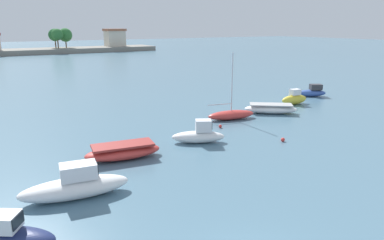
{
  "coord_description": "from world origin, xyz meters",
  "views": [
    {
      "loc": [
        -7.27,
        -7.55,
        8.39
      ],
      "look_at": [
        8.0,
        17.54,
        0.52
      ],
      "focal_mm": 33.27,
      "sensor_mm": 36.0,
      "label": 1
    }
  ],
  "objects_px": {
    "mooring_buoy_1": "(283,140)",
    "moored_boat_4": "(231,115)",
    "mooring_buoy_0": "(220,126)",
    "moored_boat_3": "(199,135)",
    "moored_boat_2": "(123,152)",
    "moored_boat_5": "(271,109)",
    "moored_boat_1": "(76,186)",
    "moored_boat_6": "(294,99)",
    "moored_boat_0": "(7,237)",
    "moored_boat_7": "(312,92)"
  },
  "relations": [
    {
      "from": "moored_boat_7",
      "to": "mooring_buoy_0",
      "type": "bearing_deg",
      "value": -133.54
    },
    {
      "from": "moored_boat_5",
      "to": "mooring_buoy_1",
      "type": "height_order",
      "value": "moored_boat_5"
    },
    {
      "from": "moored_boat_2",
      "to": "moored_boat_5",
      "type": "relative_size",
      "value": 1.0
    },
    {
      "from": "moored_boat_0",
      "to": "moored_boat_6",
      "type": "distance_m",
      "value": 31.72
    },
    {
      "from": "mooring_buoy_1",
      "to": "mooring_buoy_0",
      "type": "bearing_deg",
      "value": 108.72
    },
    {
      "from": "moored_boat_7",
      "to": "mooring_buoy_1",
      "type": "bearing_deg",
      "value": -116.07
    },
    {
      "from": "moored_boat_2",
      "to": "moored_boat_6",
      "type": "height_order",
      "value": "moored_boat_6"
    },
    {
      "from": "moored_boat_0",
      "to": "moored_boat_6",
      "type": "bearing_deg",
      "value": 57.3
    },
    {
      "from": "moored_boat_2",
      "to": "moored_boat_4",
      "type": "xyz_separation_m",
      "value": [
        12.04,
        4.29,
        -0.03
      ]
    },
    {
      "from": "moored_boat_6",
      "to": "mooring_buoy_0",
      "type": "height_order",
      "value": "moored_boat_6"
    },
    {
      "from": "mooring_buoy_1",
      "to": "moored_boat_6",
      "type": "bearing_deg",
      "value": 39.78
    },
    {
      "from": "moored_boat_0",
      "to": "moored_boat_4",
      "type": "bearing_deg",
      "value": 63.76
    },
    {
      "from": "moored_boat_0",
      "to": "moored_boat_2",
      "type": "distance_m",
      "value": 10.02
    },
    {
      "from": "moored_boat_1",
      "to": "moored_boat_7",
      "type": "distance_m",
      "value": 33.11
    },
    {
      "from": "moored_boat_0",
      "to": "moored_boat_3",
      "type": "height_order",
      "value": "moored_boat_3"
    },
    {
      "from": "mooring_buoy_0",
      "to": "mooring_buoy_1",
      "type": "bearing_deg",
      "value": -71.28
    },
    {
      "from": "moored_boat_4",
      "to": "mooring_buoy_0",
      "type": "relative_size",
      "value": 21.67
    },
    {
      "from": "mooring_buoy_0",
      "to": "mooring_buoy_1",
      "type": "distance_m",
      "value": 5.69
    },
    {
      "from": "moored_boat_1",
      "to": "moored_boat_7",
      "type": "xyz_separation_m",
      "value": [
        30.97,
        11.71,
        -0.07
      ]
    },
    {
      "from": "moored_boat_3",
      "to": "moored_boat_5",
      "type": "bearing_deg",
      "value": 48.01
    },
    {
      "from": "moored_boat_1",
      "to": "mooring_buoy_1",
      "type": "relative_size",
      "value": 18.52
    },
    {
      "from": "moored_boat_4",
      "to": "moored_boat_6",
      "type": "bearing_deg",
      "value": 20.52
    },
    {
      "from": "moored_boat_4",
      "to": "moored_boat_2",
      "type": "bearing_deg",
      "value": -148.67
    },
    {
      "from": "moored_boat_3",
      "to": "moored_boat_7",
      "type": "height_order",
      "value": "moored_boat_3"
    },
    {
      "from": "mooring_buoy_1",
      "to": "moored_boat_3",
      "type": "bearing_deg",
      "value": 150.59
    },
    {
      "from": "mooring_buoy_0",
      "to": "mooring_buoy_1",
      "type": "relative_size",
      "value": 0.94
    },
    {
      "from": "moored_boat_3",
      "to": "mooring_buoy_1",
      "type": "distance_m",
      "value": 6.24
    },
    {
      "from": "moored_boat_3",
      "to": "mooring_buoy_0",
      "type": "xyz_separation_m",
      "value": [
        3.6,
        2.33,
        -0.44
      ]
    },
    {
      "from": "moored_boat_1",
      "to": "moored_boat_0",
      "type": "bearing_deg",
      "value": -129.61
    },
    {
      "from": "moored_boat_3",
      "to": "moored_boat_7",
      "type": "xyz_separation_m",
      "value": [
        21.08,
        7.64,
        -0.02
      ]
    },
    {
      "from": "moored_boat_0",
      "to": "moored_boat_7",
      "type": "bearing_deg",
      "value": 56.94
    },
    {
      "from": "moored_boat_5",
      "to": "mooring_buoy_1",
      "type": "xyz_separation_m",
      "value": [
        -5.41,
        -7.02,
        -0.29
      ]
    },
    {
      "from": "moored_boat_7",
      "to": "moored_boat_6",
      "type": "bearing_deg",
      "value": -129.28
    },
    {
      "from": "moored_boat_3",
      "to": "moored_boat_6",
      "type": "height_order",
      "value": "moored_boat_3"
    },
    {
      "from": "moored_boat_4",
      "to": "mooring_buoy_1",
      "type": "height_order",
      "value": "moored_boat_4"
    },
    {
      "from": "moored_boat_0",
      "to": "moored_boat_2",
      "type": "relative_size",
      "value": 0.77
    },
    {
      "from": "moored_boat_1",
      "to": "moored_boat_3",
      "type": "distance_m",
      "value": 10.69
    },
    {
      "from": "moored_boat_0",
      "to": "mooring_buoy_1",
      "type": "xyz_separation_m",
      "value": [
        18.66,
        3.99,
        -0.39
      ]
    },
    {
      "from": "moored_boat_2",
      "to": "moored_boat_6",
      "type": "xyz_separation_m",
      "value": [
        21.79,
        5.8,
        0.16
      ]
    },
    {
      "from": "moored_boat_3",
      "to": "moored_boat_5",
      "type": "height_order",
      "value": "moored_boat_3"
    },
    {
      "from": "moored_boat_3",
      "to": "moored_boat_4",
      "type": "relative_size",
      "value": 0.66
    },
    {
      "from": "moored_boat_3",
      "to": "moored_boat_4",
      "type": "height_order",
      "value": "moored_boat_4"
    },
    {
      "from": "mooring_buoy_1",
      "to": "moored_boat_4",
      "type": "bearing_deg",
      "value": 84.63
    },
    {
      "from": "mooring_buoy_0",
      "to": "moored_boat_4",
      "type": "bearing_deg",
      "value": 35.42
    },
    {
      "from": "moored_boat_2",
      "to": "moored_boat_0",
      "type": "bearing_deg",
      "value": -127.98
    },
    {
      "from": "moored_boat_2",
      "to": "moored_boat_6",
      "type": "distance_m",
      "value": 22.55
    },
    {
      "from": "moored_boat_1",
      "to": "moored_boat_5",
      "type": "distance_m",
      "value": 22.23
    },
    {
      "from": "moored_boat_1",
      "to": "moored_boat_6",
      "type": "height_order",
      "value": "moored_boat_1"
    },
    {
      "from": "mooring_buoy_1",
      "to": "moored_boat_2",
      "type": "bearing_deg",
      "value": 165.76
    },
    {
      "from": "moored_boat_1",
      "to": "mooring_buoy_0",
      "type": "bearing_deg",
      "value": 33.93
    }
  ]
}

